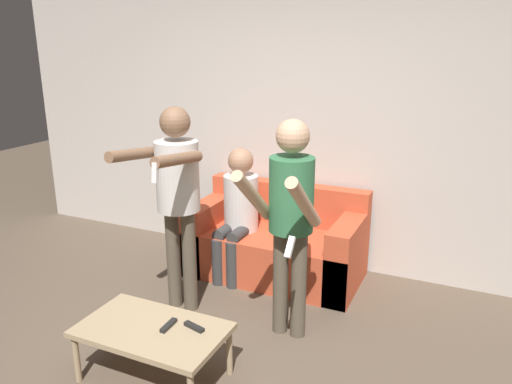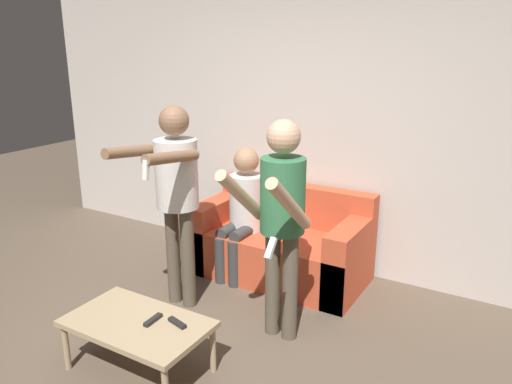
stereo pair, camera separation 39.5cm
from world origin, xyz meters
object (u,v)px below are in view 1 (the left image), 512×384
person_standing_right (290,208)px  coffee_table (152,333)px  remote_near (169,325)px  remote_far (194,327)px  couch (277,245)px  person_seated (238,207)px  person_standing_left (177,187)px

person_standing_right → coffee_table: size_ratio=1.73×
remote_near → remote_far: bearing=18.7°
couch → remote_near: couch is taller
person_seated → coffee_table: bearing=-83.5°
couch → remote_near: bearing=-91.6°
coffee_table → person_seated: bearing=96.5°
person_standing_right → person_seated: person_standing_right is taller
remote_far → remote_near: bearing=-161.3°
person_standing_left → remote_near: 1.08m
person_standing_right → person_standing_left: bearing=179.8°
person_seated → remote_far: 1.54m
person_standing_right → remote_far: person_standing_right is taller
person_standing_left → coffee_table: bearing=-68.7°
coffee_table → remote_far: (0.24, 0.10, 0.05)m
person_standing_left → remote_far: (0.56, -0.71, -0.64)m
remote_far → person_standing_right: bearing=63.9°
remote_near → remote_far: (0.15, 0.05, 0.00)m
person_standing_left → person_seated: person_standing_left is taller
person_standing_left → couch: bearing=62.9°
couch → remote_near: (-0.05, -1.65, 0.09)m
person_standing_right → couch: bearing=117.0°
person_standing_right → person_seated: size_ratio=1.35×
person_seated → person_standing_right: bearing=-44.1°
couch → remote_far: 1.61m
person_standing_right → person_seated: 1.12m
person_seated → remote_near: person_seated is taller
couch → coffee_table: bearing=-94.6°
couch → coffee_table: size_ratio=1.67×
person_standing_right → remote_near: size_ratio=10.41×
person_standing_left → person_standing_right: person_standing_left is taller
couch → person_standing_right: size_ratio=0.97×
person_standing_left → coffee_table: person_standing_left is taller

